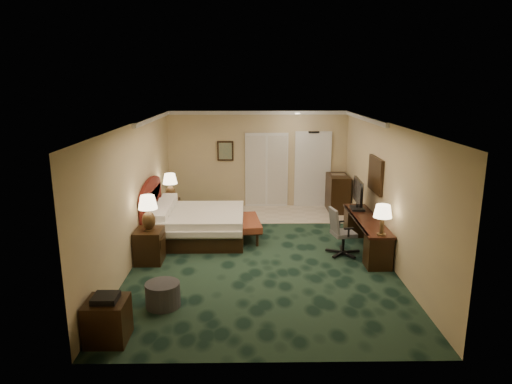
{
  "coord_description": "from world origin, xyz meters",
  "views": [
    {
      "loc": [
        -0.24,
        -8.88,
        3.5
      ],
      "look_at": [
        -0.09,
        0.6,
        1.18
      ],
      "focal_mm": 32.0,
      "sensor_mm": 36.0,
      "label": 1
    }
  ],
  "objects_px": {
    "lamp_far": "(170,187)",
    "minibar": "(338,193)",
    "nightstand_far": "(170,211)",
    "side_table": "(107,321)",
    "nightstand_near": "(149,246)",
    "desk": "(366,234)",
    "bed_bench": "(249,229)",
    "tv": "(358,195)",
    "desk_chair": "(344,231)",
    "bed": "(199,225)",
    "ottoman": "(163,295)",
    "lamp_near": "(148,213)"
  },
  "relations": [
    {
      "from": "lamp_far",
      "to": "minibar",
      "type": "distance_m",
      "value": 4.52
    },
    {
      "from": "desk",
      "to": "nightstand_far",
      "type": "bearing_deg",
      "value": 155.44
    },
    {
      "from": "bed_bench",
      "to": "lamp_near",
      "type": "bearing_deg",
      "value": -150.74
    },
    {
      "from": "ottoman",
      "to": "tv",
      "type": "height_order",
      "value": "tv"
    },
    {
      "from": "desk_chair",
      "to": "tv",
      "type": "bearing_deg",
      "value": 51.34
    },
    {
      "from": "bed",
      "to": "ottoman",
      "type": "height_order",
      "value": "bed"
    },
    {
      "from": "lamp_far",
      "to": "tv",
      "type": "bearing_deg",
      "value": -16.6
    },
    {
      "from": "nightstand_far",
      "to": "desk_chair",
      "type": "xyz_separation_m",
      "value": [
        3.94,
        -2.31,
        0.21
      ]
    },
    {
      "from": "nightstand_far",
      "to": "minibar",
      "type": "relative_size",
      "value": 0.57
    },
    {
      "from": "nightstand_near",
      "to": "minibar",
      "type": "xyz_separation_m",
      "value": [
        4.4,
        3.57,
        0.17
      ]
    },
    {
      "from": "nightstand_far",
      "to": "minibar",
      "type": "distance_m",
      "value": 4.54
    },
    {
      "from": "bed",
      "to": "desk",
      "type": "height_order",
      "value": "desk"
    },
    {
      "from": "lamp_far",
      "to": "nightstand_far",
      "type": "bearing_deg",
      "value": 141.59
    },
    {
      "from": "lamp_far",
      "to": "desk",
      "type": "xyz_separation_m",
      "value": [
        4.44,
        -2.02,
        -0.57
      ]
    },
    {
      "from": "nightstand_near",
      "to": "lamp_near",
      "type": "distance_m",
      "value": 0.68
    },
    {
      "from": "lamp_near",
      "to": "lamp_far",
      "type": "distance_m",
      "value": 2.63
    },
    {
      "from": "lamp_near",
      "to": "tv",
      "type": "bearing_deg",
      "value": 16.71
    },
    {
      "from": "bed_bench",
      "to": "desk_chair",
      "type": "xyz_separation_m",
      "value": [
        1.94,
        -1.06,
        0.28
      ]
    },
    {
      "from": "side_table",
      "to": "desk_chair",
      "type": "xyz_separation_m",
      "value": [
        3.89,
        3.16,
        0.2
      ]
    },
    {
      "from": "desk",
      "to": "nightstand_near",
      "type": "bearing_deg",
      "value": -172.4
    },
    {
      "from": "lamp_far",
      "to": "desk_chair",
      "type": "xyz_separation_m",
      "value": [
        3.91,
        -2.28,
        -0.42
      ]
    },
    {
      "from": "nightstand_far",
      "to": "nightstand_near",
      "type": "bearing_deg",
      "value": -89.27
    },
    {
      "from": "desk",
      "to": "side_table",
      "type": "bearing_deg",
      "value": -142.23
    },
    {
      "from": "lamp_near",
      "to": "bed",
      "type": "bearing_deg",
      "value": 59.33
    },
    {
      "from": "desk_chair",
      "to": "minibar",
      "type": "xyz_separation_m",
      "value": [
        0.49,
        3.24,
        0.0
      ]
    },
    {
      "from": "nightstand_far",
      "to": "lamp_near",
      "type": "relative_size",
      "value": 0.82
    },
    {
      "from": "bed",
      "to": "lamp_near",
      "type": "distance_m",
      "value": 1.73
    },
    {
      "from": "bed",
      "to": "minibar",
      "type": "height_order",
      "value": "minibar"
    },
    {
      "from": "nightstand_far",
      "to": "ottoman",
      "type": "relative_size",
      "value": 1.05
    },
    {
      "from": "lamp_far",
      "to": "tv",
      "type": "height_order",
      "value": "tv"
    },
    {
      "from": "lamp_far",
      "to": "side_table",
      "type": "relative_size",
      "value": 1.14
    },
    {
      "from": "lamp_near",
      "to": "bed_bench",
      "type": "bearing_deg",
      "value": 35.74
    },
    {
      "from": "bed",
      "to": "nightstand_far",
      "type": "bearing_deg",
      "value": 123.79
    },
    {
      "from": "bed_bench",
      "to": "ottoman",
      "type": "bearing_deg",
      "value": -119.45
    },
    {
      "from": "bed_bench",
      "to": "minibar",
      "type": "distance_m",
      "value": 3.28
    },
    {
      "from": "nightstand_far",
      "to": "ottoman",
      "type": "height_order",
      "value": "nightstand_far"
    },
    {
      "from": "ottoman",
      "to": "minibar",
      "type": "xyz_separation_m",
      "value": [
        3.8,
        5.42,
        0.31
      ]
    },
    {
      "from": "lamp_near",
      "to": "lamp_far",
      "type": "relative_size",
      "value": 1.03
    },
    {
      "from": "lamp_far",
      "to": "side_table",
      "type": "distance_m",
      "value": 5.47
    },
    {
      "from": "lamp_far",
      "to": "minibar",
      "type": "bearing_deg",
      "value": 12.32
    },
    {
      "from": "nightstand_far",
      "to": "ottoman",
      "type": "distance_m",
      "value": 4.54
    },
    {
      "from": "bed",
      "to": "lamp_far",
      "type": "xyz_separation_m",
      "value": [
        -0.83,
        1.26,
        0.6
      ]
    },
    {
      "from": "lamp_far",
      "to": "minibar",
      "type": "relative_size",
      "value": 0.68
    },
    {
      "from": "bed_bench",
      "to": "tv",
      "type": "height_order",
      "value": "tv"
    },
    {
      "from": "nightstand_far",
      "to": "side_table",
      "type": "distance_m",
      "value": 5.47
    },
    {
      "from": "desk",
      "to": "bed",
      "type": "bearing_deg",
      "value": 168.2
    },
    {
      "from": "nightstand_near",
      "to": "tv",
      "type": "bearing_deg",
      "value": 16.44
    },
    {
      "from": "nightstand_near",
      "to": "nightstand_far",
      "type": "xyz_separation_m",
      "value": [
        -0.03,
        2.64,
        -0.04
      ]
    },
    {
      "from": "minibar",
      "to": "nightstand_near",
      "type": "bearing_deg",
      "value": -140.96
    },
    {
      "from": "nightstand_near",
      "to": "lamp_far",
      "type": "xyz_separation_m",
      "value": [
        0.0,
        2.61,
        0.59
      ]
    }
  ]
}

